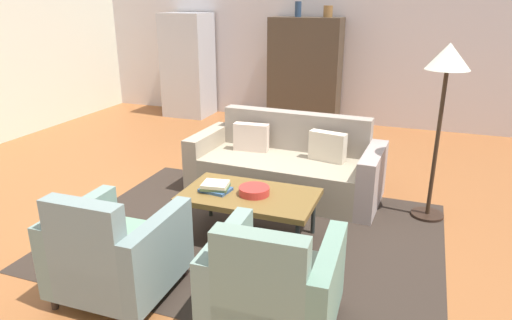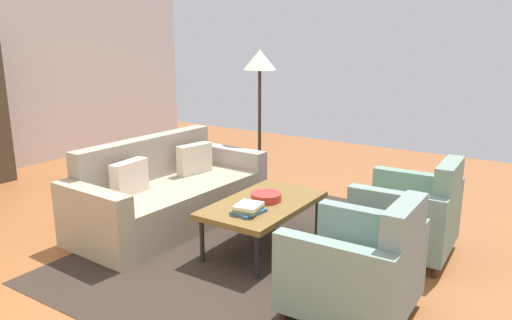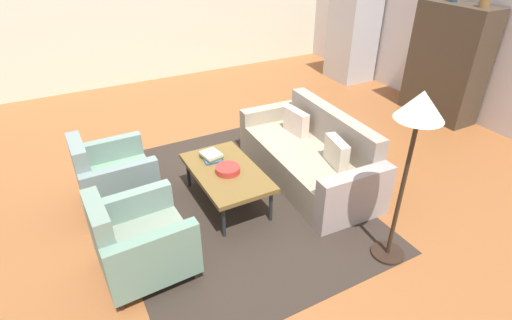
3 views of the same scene
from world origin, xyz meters
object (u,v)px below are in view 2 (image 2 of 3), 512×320
at_px(armchair_right, 413,218).
at_px(book_stack, 249,209).
at_px(armchair_left, 361,271).
at_px(fruit_bowl, 266,197).
at_px(floor_lamp, 260,73).
at_px(couch, 167,195).
at_px(coffee_table, 263,206).

distance_m(armchair_right, book_stack, 1.45).
height_order(armchair_left, armchair_right, same).
relative_size(fruit_bowl, floor_lamp, 0.16).
relative_size(book_stack, floor_lamp, 0.17).
height_order(couch, floor_lamp, floor_lamp).
bearing_deg(couch, fruit_bowl, 94.62).
height_order(armchair_right, floor_lamp, floor_lamp).
distance_m(couch, fruit_bowl, 1.20).
xyz_separation_m(couch, armchair_left, (-0.60, -2.35, 0.06)).
distance_m(armchair_right, fruit_bowl, 1.30).
height_order(armchair_right, fruit_bowl, armchair_right).
relative_size(coffee_table, armchair_right, 1.36).
height_order(coffee_table, book_stack, book_stack).
relative_size(armchair_right, book_stack, 3.06).
bearing_deg(floor_lamp, fruit_bowl, -145.20).
height_order(couch, armchair_left, armchair_left).
bearing_deg(fruit_bowl, armchair_right, -64.52).
relative_size(armchair_left, armchair_right, 1.00).
bearing_deg(coffee_table, armchair_left, -117.18).
bearing_deg(floor_lamp, couch, 174.46).
distance_m(coffee_table, armchair_left, 1.31).
xyz_separation_m(couch, armchair_right, (0.60, -2.35, 0.06)).
relative_size(armchair_left, floor_lamp, 0.51).
distance_m(coffee_table, floor_lamp, 2.13).
bearing_deg(fruit_bowl, couch, 92.08).
distance_m(armchair_left, floor_lamp, 3.26).
xyz_separation_m(coffee_table, armchair_left, (-0.60, -1.17, -0.06)).
bearing_deg(book_stack, floor_lamp, 30.46).
bearing_deg(coffee_table, book_stack, -170.87).
distance_m(book_stack, floor_lamp, 2.35).
xyz_separation_m(coffee_table, book_stack, (-0.31, -0.05, 0.08)).
bearing_deg(fruit_bowl, book_stack, -172.06).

